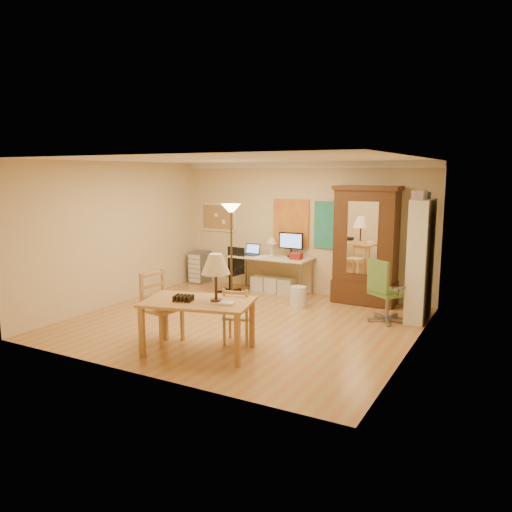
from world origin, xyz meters
The scene contains 16 objects.
floor centered at (0.00, 0.00, 0.00)m, with size 5.50×5.50×0.00m, color #AF6D3E.
crown_molding centered at (0.00, 2.46, 2.64)m, with size 5.50×0.08×0.12m, color white.
corkboard centered at (-2.05, 2.47, 1.50)m, with size 0.90×0.04×0.62m, color #9C8349.
art_panel_left centered at (-0.25, 2.47, 1.45)m, with size 0.80×0.04×1.00m, color gold.
art_panel_right centered at (0.65, 2.47, 1.45)m, with size 0.75×0.04×0.95m, color teal.
dining_table centered at (0.25, -1.45, 0.89)m, with size 1.67×1.24×1.40m.
ladder_chair_back centered at (0.45, -0.90, 0.39)m, with size 0.48×0.46×0.84m.
ladder_chair_left centered at (-0.61, -1.37, 0.49)m, with size 0.53×0.55×1.05m.
torchiere_lamp centered at (-0.63, 0.69, 1.55)m, with size 0.35×0.35×1.93m.
computer_desk centered at (-0.49, 2.16, 0.47)m, with size 1.69×0.74×1.28m.
office_chair_black centered at (-1.25, 1.70, 0.25)m, with size 0.59×0.59×0.95m.
office_chair_green centered at (2.09, 1.21, 0.29)m, with size 0.68×0.68×1.07m.
drawer_cart centered at (-2.43, 2.24, 0.36)m, with size 0.36×0.43×0.72m.
armoire centered at (1.43, 2.24, 0.98)m, with size 1.22×0.58×2.25m.
bookshelf centered at (2.55, 1.60, 1.02)m, with size 0.31×0.82×2.06m.
wastebin centered at (0.41, 1.38, 0.19)m, with size 0.31×0.31×0.39m, color silver.
Camera 1 is at (4.07, -6.99, 2.49)m, focal length 35.00 mm.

